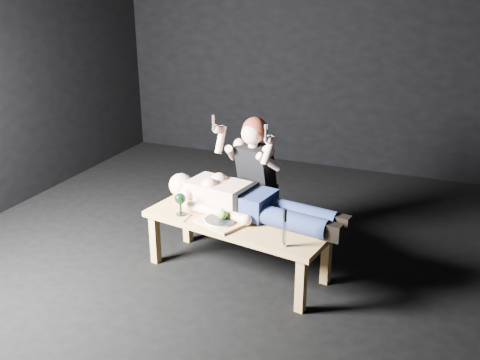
{
  "coord_description": "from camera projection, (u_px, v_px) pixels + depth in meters",
  "views": [
    {
      "loc": [
        1.45,
        -3.59,
        2.15
      ],
      "look_at": [
        0.06,
        -0.19,
        0.75
      ],
      "focal_mm": 39.83,
      "sensor_mm": 36.0,
      "label": 1
    }
  ],
  "objects": [
    {
      "name": "knife_flat",
      "position": [
        233.0,
        230.0,
        3.82
      ],
      "size": [
        0.09,
        0.14,
        0.01
      ],
      "primitive_type": "cube",
      "rotation": [
        0.0,
        0.0,
        -0.51
      ],
      "color": "#B2B2B7",
      "rests_on": "table"
    },
    {
      "name": "back_wall",
      "position": [
        325.0,
        39.0,
        6.01
      ],
      "size": [
        5.0,
        0.0,
        5.0
      ],
      "primitive_type": "plane",
      "rotation": [
        1.57,
        0.0,
        0.0
      ],
      "color": "black",
      "rests_on": "ground"
    },
    {
      "name": "plate",
      "position": [
        220.0,
        220.0,
        3.92
      ],
      "size": [
        0.29,
        0.29,
        0.02
      ],
      "primitive_type": "cylinder",
      "rotation": [
        0.0,
        0.0,
        -0.39
      ],
      "color": "white",
      "rests_on": "serving_tray"
    },
    {
      "name": "serving_tray",
      "position": [
        220.0,
        222.0,
        3.92
      ],
      "size": [
        0.4,
        0.35,
        0.02
      ],
      "primitive_type": "cube",
      "rotation": [
        0.0,
        0.0,
        -0.39
      ],
      "color": "tan",
      "rests_on": "table"
    },
    {
      "name": "goblet",
      "position": [
        180.0,
        204.0,
        4.04
      ],
      "size": [
        0.1,
        0.1,
        0.18
      ],
      "primitive_type": null,
      "rotation": [
        0.0,
        0.0,
        -0.17
      ],
      "color": "black",
      "rests_on": "table"
    },
    {
      "name": "table",
      "position": [
        238.0,
        246.0,
        4.07
      ],
      "size": [
        1.49,
        0.76,
        0.45
      ],
      "primitive_type": "cube",
      "rotation": [
        0.0,
        0.0,
        -0.17
      ],
      "color": "#B08341",
      "rests_on": "ground"
    },
    {
      "name": "lying_man",
      "position": [
        251.0,
        199.0,
        4.03
      ],
      "size": [
        1.41,
        0.63,
        0.25
      ],
      "primitive_type": null,
      "rotation": [
        0.0,
        0.0,
        -0.17
      ],
      "color": "#DCAB92",
      "rests_on": "table"
    },
    {
      "name": "fork_flat",
      "position": [
        187.0,
        218.0,
        4.01
      ],
      "size": [
        0.02,
        0.15,
        0.01
      ],
      "primitive_type": "cube",
      "rotation": [
        0.0,
        0.0,
        0.03
      ],
      "color": "#B2B2B7",
      "rests_on": "table"
    },
    {
      "name": "carving_knife",
      "position": [
        284.0,
        228.0,
        3.55
      ],
      "size": [
        0.04,
        0.04,
        0.28
      ],
      "primitive_type": null,
      "rotation": [
        0.0,
        0.0,
        -0.17
      ],
      "color": "#B2B2B7",
      "rests_on": "table"
    },
    {
      "name": "ground",
      "position": [
        242.0,
        256.0,
        4.39
      ],
      "size": [
        5.0,
        5.0,
        0.0
      ],
      "primitive_type": "plane",
      "color": "black",
      "rests_on": "ground"
    },
    {
      "name": "apple",
      "position": [
        223.0,
        215.0,
        3.9
      ],
      "size": [
        0.07,
        0.07,
        0.07
      ],
      "primitive_type": "sphere",
      "color": "green",
      "rests_on": "plate"
    },
    {
      "name": "spoon_flat",
      "position": [
        230.0,
        224.0,
        3.92
      ],
      "size": [
        0.06,
        0.15,
        0.01
      ],
      "primitive_type": "cube",
      "rotation": [
        0.0,
        0.0,
        0.28
      ],
      "color": "#B2B2B7",
      "rests_on": "table"
    },
    {
      "name": "kneeling_woman",
      "position": [
        260.0,
        179.0,
        4.44
      ],
      "size": [
        0.77,
        0.82,
        1.15
      ],
      "primitive_type": null,
      "rotation": [
        0.0,
        0.0,
        -0.26
      ],
      "color": "black",
      "rests_on": "ground"
    }
  ]
}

